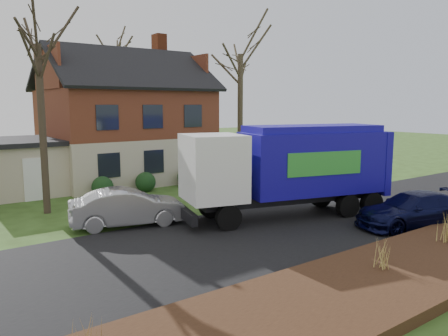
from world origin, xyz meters
TOP-DOWN VIEW (x-y plane):
  - ground at (0.00, 0.00)m, footprint 120.00×120.00m
  - road at (0.00, 0.00)m, footprint 80.00×7.00m
  - mulch_verge at (0.00, -5.30)m, footprint 80.00×3.50m
  - main_house at (1.49, 13.91)m, footprint 12.95×8.95m
  - garbage_truck at (3.76, 1.19)m, footprint 9.19×4.56m
  - silver_sedan at (-2.37, 3.87)m, footprint 4.64×2.61m
  - navy_wagon at (6.40, -2.71)m, footprint 4.95×3.17m
  - tree_front_west at (-4.40, 7.81)m, footprint 3.33×3.33m
  - tree_front_east at (8.81, 11.13)m, footprint 4.06×4.06m
  - tree_back at (4.40, 20.72)m, footprint 3.78×3.78m
  - grass_clump_mid at (1.02, -5.07)m, footprint 0.31×0.25m
  - grass_clump_east at (4.62, -4.89)m, footprint 0.39×0.32m

SIDE VIEW (x-z plane):
  - ground at x=0.00m, z-range 0.00..0.00m
  - road at x=0.00m, z-range 0.00..0.02m
  - mulch_verge at x=0.00m, z-range 0.00..0.30m
  - navy_wagon at x=6.40m, z-range 0.00..1.33m
  - silver_sedan at x=-2.37m, z-range 0.00..1.45m
  - grass_clump_mid at x=1.02m, z-range 0.30..1.17m
  - grass_clump_east at x=4.62m, z-range 0.30..1.27m
  - garbage_truck at x=3.76m, z-range 0.29..4.09m
  - main_house at x=1.49m, z-range -0.60..8.66m
  - tree_front_west at x=-4.40m, z-range 3.21..13.10m
  - tree_front_east at x=8.81m, z-range 3.53..14.80m
  - tree_back at x=4.40m, z-range 3.99..15.97m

